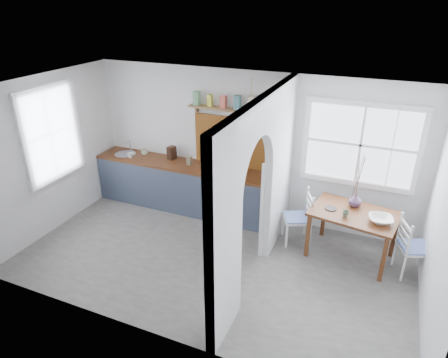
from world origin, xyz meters
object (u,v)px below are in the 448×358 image
at_px(chair_left, 297,217).
at_px(chair_right, 415,247).
at_px(kettle, 268,173).
at_px(vase, 355,200).
at_px(dining_table, 351,235).

xyz_separation_m(chair_left, chair_right, (1.73, -0.16, 0.00)).
xyz_separation_m(kettle, vase, (1.43, -0.15, -0.14)).
bearing_deg(dining_table, chair_right, 4.13).
bearing_deg(vase, dining_table, -82.60).
distance_m(chair_left, vase, 0.94).
relative_size(dining_table, chair_left, 1.37).
distance_m(chair_right, kettle, 2.44).
height_order(kettle, vase, kettle).
xyz_separation_m(chair_left, vase, (0.83, 0.13, 0.42)).
bearing_deg(chair_left, chair_right, 59.80).
bearing_deg(chair_left, vase, 73.99).
xyz_separation_m(dining_table, chair_left, (-0.86, 0.08, 0.07)).
relative_size(dining_table, kettle, 5.60).
bearing_deg(kettle, chair_left, -37.35).
relative_size(kettle, vase, 1.05).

